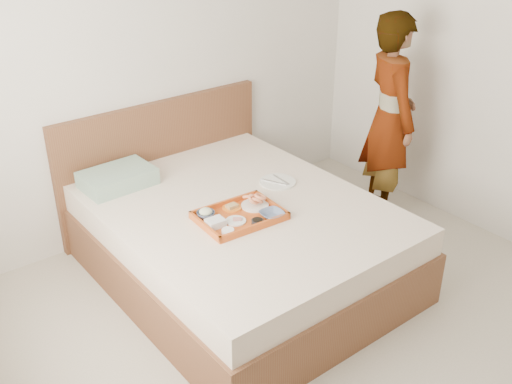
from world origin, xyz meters
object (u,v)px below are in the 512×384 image
object	(u,v)px
bed	(240,241)
tray	(239,215)
dinner_plate	(278,182)
person	(390,118)

from	to	relation	value
bed	tray	xyz separation A→B (m)	(-0.10, -0.13, 0.29)
dinner_plate	person	size ratio (longest dim) A/B	0.16
dinner_plate	person	distance (m)	1.04
tray	dinner_plate	size ratio (longest dim) A/B	2.02
person	dinner_plate	bearing A→B (deg)	110.23
bed	tray	world-z (taller)	tray
bed	dinner_plate	world-z (taller)	dinner_plate
tray	bed	bearing A→B (deg)	55.94
tray	person	distance (m)	1.53
bed	dinner_plate	xyz separation A→B (m)	(0.39, 0.10, 0.27)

